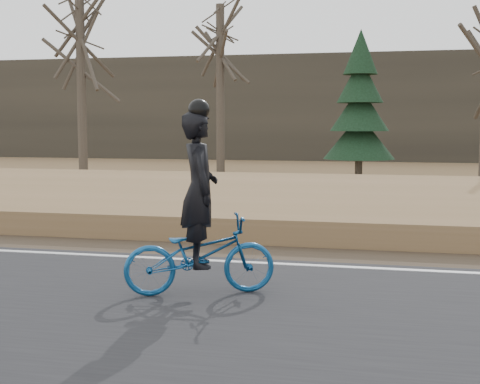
# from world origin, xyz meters

# --- Properties ---
(treeline_backdrop) EXTENTS (120.00, 4.00, 6.00)m
(treeline_backdrop) POSITION_xyz_m (0.00, 30.00, 3.00)
(treeline_backdrop) COLOR #383328
(treeline_backdrop) RESTS_ON ground
(cyclist) EXTENTS (1.96, 1.31, 2.39)m
(cyclist) POSITION_xyz_m (-6.00, -1.74, 0.83)
(cyclist) COLOR navy
(cyclist) RESTS_ON road
(bare_tree_far_left) EXTENTS (0.36, 0.36, 8.47)m
(bare_tree_far_left) POSITION_xyz_m (-15.63, 14.84, 4.23)
(bare_tree_far_left) COLOR #494236
(bare_tree_far_left) RESTS_ON ground
(bare_tree_left) EXTENTS (0.36, 0.36, 7.16)m
(bare_tree_left) POSITION_xyz_m (-10.97, 18.52, 3.58)
(bare_tree_left) COLOR #494236
(bare_tree_left) RESTS_ON ground
(conifer) EXTENTS (2.60, 2.60, 5.53)m
(conifer) POSITION_xyz_m (-4.90, 15.37, 2.62)
(conifer) COLOR #494236
(conifer) RESTS_ON ground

